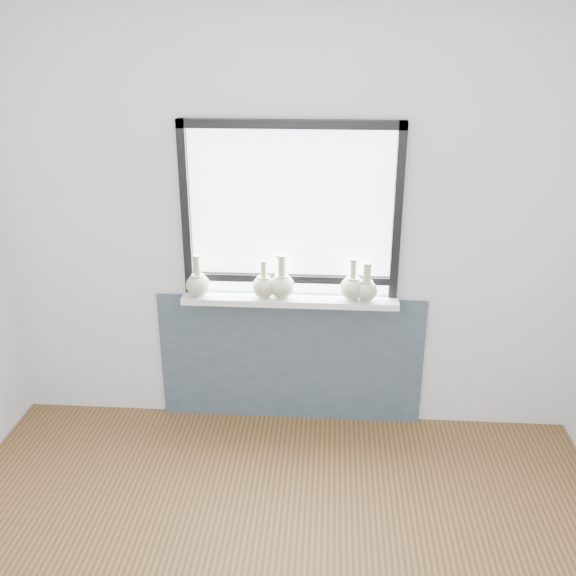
# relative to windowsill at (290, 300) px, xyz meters

# --- Properties ---
(back_wall) EXTENTS (3.60, 0.02, 2.60)m
(back_wall) POSITION_rel_windowsill_xyz_m (0.00, 0.10, 0.42)
(back_wall) COLOR silver
(back_wall) RESTS_ON ground
(apron_panel) EXTENTS (1.70, 0.03, 0.86)m
(apron_panel) POSITION_rel_windowsill_xyz_m (0.00, 0.07, -0.45)
(apron_panel) COLOR #455461
(apron_panel) RESTS_ON ground
(windowsill) EXTENTS (1.32, 0.18, 0.04)m
(windowsill) POSITION_rel_windowsill_xyz_m (0.00, 0.00, 0.00)
(windowsill) COLOR white
(windowsill) RESTS_ON apron_panel
(window) EXTENTS (1.30, 0.06, 1.05)m
(window) POSITION_rel_windowsill_xyz_m (0.00, 0.06, 0.56)
(window) COLOR black
(window) RESTS_ON windowsill
(vase_a) EXTENTS (0.15, 0.15, 0.26)m
(vase_a) POSITION_rel_windowsill_xyz_m (-0.56, -0.02, 0.10)
(vase_a) COLOR #B3C19A
(vase_a) RESTS_ON windowsill
(vase_b) EXTENTS (0.15, 0.15, 0.23)m
(vase_b) POSITION_rel_windowsill_xyz_m (-0.16, -0.02, 0.10)
(vase_b) COLOR #B3C19A
(vase_b) RESTS_ON windowsill
(vase_c) EXTENTS (0.16, 0.16, 0.27)m
(vase_c) POSITION_rel_windowsill_xyz_m (-0.05, -0.02, 0.11)
(vase_c) COLOR #B3C19A
(vase_c) RESTS_ON windowsill
(vase_d) EXTENTS (0.16, 0.16, 0.26)m
(vase_d) POSITION_rel_windowsill_xyz_m (0.38, -0.01, 0.10)
(vase_d) COLOR #B3C19A
(vase_d) RESTS_ON windowsill
(vase_e) EXTENTS (0.14, 0.14, 0.24)m
(vase_e) POSITION_rel_windowsill_xyz_m (0.46, -0.03, 0.10)
(vase_e) COLOR #B3C19A
(vase_e) RESTS_ON windowsill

